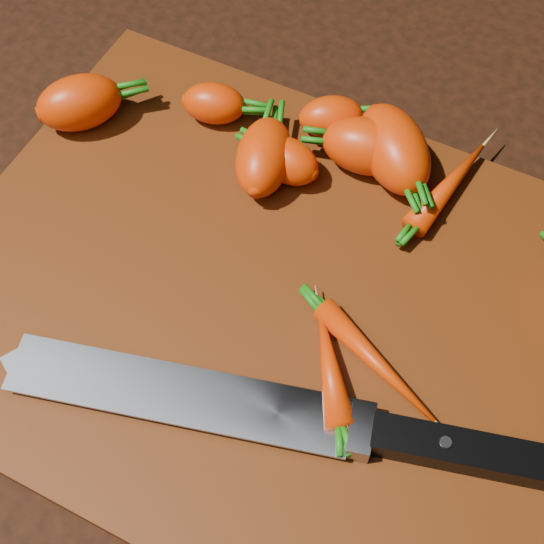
% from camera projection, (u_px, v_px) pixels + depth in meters
% --- Properties ---
extents(ground, '(2.00, 2.00, 0.01)m').
position_uv_depth(ground, '(266.00, 305.00, 0.59)').
color(ground, black).
extents(cutting_board, '(0.50, 0.40, 0.01)m').
position_uv_depth(cutting_board, '(266.00, 298.00, 0.58)').
color(cutting_board, '#572409').
rests_on(cutting_board, ground).
extents(carrot_0, '(0.08, 0.09, 0.05)m').
position_uv_depth(carrot_0, '(79.00, 103.00, 0.64)').
color(carrot_0, '#E03100').
rests_on(carrot_0, cutting_board).
extents(carrot_1, '(0.06, 0.04, 0.04)m').
position_uv_depth(carrot_1, '(288.00, 161.00, 0.62)').
color(carrot_1, '#E03100').
rests_on(carrot_1, cutting_board).
extents(carrot_2, '(0.10, 0.10, 0.05)m').
position_uv_depth(carrot_2, '(394.00, 149.00, 0.61)').
color(carrot_2, '#E03100').
rests_on(carrot_2, cutting_board).
extents(carrot_3, '(0.06, 0.09, 0.04)m').
position_uv_depth(carrot_3, '(264.00, 157.00, 0.61)').
color(carrot_3, '#E03100').
rests_on(carrot_3, cutting_board).
extents(carrot_4, '(0.08, 0.06, 0.05)m').
position_uv_depth(carrot_4, '(367.00, 146.00, 0.62)').
color(carrot_4, '#E03100').
rests_on(carrot_4, cutting_board).
extents(carrot_5, '(0.06, 0.06, 0.04)m').
position_uv_depth(carrot_5, '(331.00, 117.00, 0.64)').
color(carrot_5, '#E03100').
rests_on(carrot_5, cutting_board).
extents(carrot_7, '(0.04, 0.11, 0.02)m').
position_uv_depth(carrot_7, '(449.00, 185.00, 0.61)').
color(carrot_7, '#E03100').
rests_on(carrot_7, cutting_board).
extents(carrot_8, '(0.11, 0.06, 0.02)m').
position_uv_depth(carrot_8, '(376.00, 363.00, 0.53)').
color(carrot_8, '#E03100').
rests_on(carrot_8, cutting_board).
extents(carrot_9, '(0.07, 0.08, 0.02)m').
position_uv_depth(carrot_9, '(330.00, 369.00, 0.53)').
color(carrot_9, '#E03100').
rests_on(carrot_9, cutting_board).
extents(carrot_10, '(0.06, 0.05, 0.04)m').
position_uv_depth(carrot_10, '(214.00, 103.00, 0.65)').
color(carrot_10, '#E03100').
rests_on(carrot_10, cutting_board).
extents(knife, '(0.39, 0.13, 0.02)m').
position_uv_depth(knife, '(211.00, 401.00, 0.52)').
color(knife, gray).
rests_on(knife, cutting_board).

